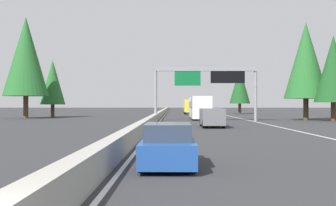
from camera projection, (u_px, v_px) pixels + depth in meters
ground_plane at (161, 118)px, 64.01m from camera, size 320.00×320.00×0.00m
median_barrier at (163, 112)px, 84.01m from camera, size 180.00×0.56×0.90m
shoulder_stripe_right at (228, 116)px, 73.85m from camera, size 160.00×0.16×0.01m
shoulder_stripe_median at (164, 116)px, 74.00m from camera, size 160.00×0.16×0.01m
sign_gantry_overhead at (207, 78)px, 51.65m from camera, size 0.50×12.68×6.66m
sedan_distant_a at (168, 146)px, 14.29m from camera, size 4.40×1.80×1.47m
minivan_mid_center at (212, 117)px, 37.91m from camera, size 5.00×1.95×1.69m
bus_far_left at (200, 107)px, 57.98m from camera, size 11.50×2.55×3.10m
box_truck_mid_left at (190, 106)px, 85.99m from camera, size 8.50×2.40×2.95m
conifer_right_near at (333, 69)px, 51.21m from camera, size 4.62×4.62×10.49m
conifer_right_mid at (306, 60)px, 54.42m from camera, size 5.62×5.62×12.76m
conifer_right_far at (240, 85)px, 88.04m from camera, size 4.32×4.32×9.81m
conifer_left_near at (26, 57)px, 60.96m from camera, size 6.51×6.51×14.79m
conifer_left_mid at (53, 82)px, 67.13m from camera, size 4.01×4.01×9.12m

